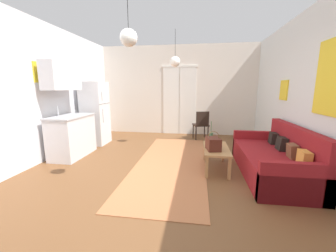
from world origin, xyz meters
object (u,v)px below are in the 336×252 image
Objects in this scene: accent_chair at (201,124)px; bamboo_vase at (211,139)px; handbag at (213,144)px; pendant_lamp_far at (175,62)px; pendant_lamp_near at (129,38)px; couch at (276,160)px; refrigerator at (95,113)px; coffee_table at (216,151)px.

bamboo_vase is at bearing 78.71° from accent_chair.
pendant_lamp_far is (-0.85, 1.39, 1.59)m from handbag.
pendant_lamp_near reaches higher than bamboo_vase.
refrigerator reaches higher than couch.
couch reaches higher than handbag.
refrigerator is at bearing 176.57° from pendant_lamp_far.
handbag is at bearing -85.62° from bamboo_vase.
pendant_lamp_near is 0.96× the size of pendant_lamp_far.
bamboo_vase is 0.28× the size of refrigerator.
bamboo_vase is at bearing 120.78° from coffee_table.
pendant_lamp_far reaches higher than accent_chair.
pendant_lamp_near is (1.82, -2.41, 1.32)m from refrigerator.
coffee_table is 0.26m from bamboo_vase.
pendant_lamp_far reaches higher than coffee_table.
refrigerator is 1.97× the size of pendant_lamp_far.
bamboo_vase is (-1.11, 0.28, 0.27)m from couch.
couch is 2.68m from accent_chair.
bamboo_vase reaches higher than couch.
coffee_table is at bearing -59.22° from bamboo_vase.
couch is at bearing -6.57° from coffee_table.
pendant_lamp_near reaches higher than accent_chair.
refrigerator is 2.06× the size of pendant_lamp_near.
bamboo_vase is 0.55× the size of accent_chair.
couch is 4.41m from refrigerator.
pendant_lamp_near is (-1.27, -1.05, 1.80)m from coffee_table.
accent_chair is (-0.15, 2.08, -0.07)m from bamboo_vase.
coffee_table is 1.13× the size of pendant_lamp_far.
coffee_table is 1.18× the size of pendant_lamp_near.
accent_chair reaches higher than handbag.
pendant_lamp_far reaches higher than refrigerator.
bamboo_vase reaches higher than handbag.
pendant_lamp_near reaches higher than handbag.
refrigerator reaches higher than bamboo_vase.
refrigerator is 3.00m from accent_chair.
pendant_lamp_far reaches higher than handbag.
bamboo_vase is 0.55× the size of pendant_lamp_far.
pendant_lamp_near is at bearing -98.75° from pendant_lamp_far.
coffee_table is 3.42m from refrigerator.
couch is 1.18m from bamboo_vase.
accent_chair is 3.83m from pendant_lamp_near.
refrigerator is (-4.11, 1.48, 0.57)m from couch.
coffee_table is 0.57× the size of refrigerator.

